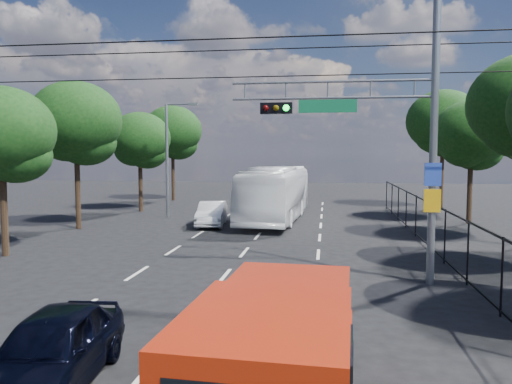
% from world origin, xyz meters
% --- Properties ---
extents(lane_markings, '(6.12, 38.00, 0.01)m').
position_xyz_m(lane_markings, '(-0.00, 14.00, 0.01)').
color(lane_markings, beige).
rests_on(lane_markings, ground).
extents(signal_mast, '(6.43, 0.39, 9.50)m').
position_xyz_m(signal_mast, '(5.28, 7.99, 5.24)').
color(signal_mast, slate).
rests_on(signal_mast, ground).
extents(streetlight_left, '(2.09, 0.22, 7.08)m').
position_xyz_m(streetlight_left, '(-6.33, 22.00, 3.94)').
color(streetlight_left, slate).
rests_on(streetlight_left, ground).
extents(utility_wires, '(22.00, 5.04, 0.74)m').
position_xyz_m(utility_wires, '(0.00, 8.83, 7.23)').
color(utility_wires, black).
rests_on(utility_wires, ground).
extents(fence_right, '(0.06, 34.03, 2.00)m').
position_xyz_m(fence_right, '(7.60, 12.17, 1.03)').
color(fence_right, black).
rests_on(fence_right, ground).
extents(tree_right_d, '(4.32, 4.32, 7.02)m').
position_xyz_m(tree_right_d, '(11.42, 22.02, 4.85)').
color(tree_right_d, black).
rests_on(tree_right_d, ground).
extents(tree_right_e, '(5.28, 5.28, 8.58)m').
position_xyz_m(tree_right_e, '(11.62, 30.02, 5.94)').
color(tree_right_e, black).
rests_on(tree_right_e, ground).
extents(tree_left_b, '(4.08, 4.08, 6.63)m').
position_xyz_m(tree_left_b, '(-9.18, 10.02, 4.58)').
color(tree_left_b, black).
rests_on(tree_left_b, ground).
extents(tree_left_c, '(4.80, 4.80, 7.80)m').
position_xyz_m(tree_left_c, '(-9.78, 17.02, 5.40)').
color(tree_left_c, black).
rests_on(tree_left_c, ground).
extents(tree_left_d, '(4.20, 4.20, 6.83)m').
position_xyz_m(tree_left_d, '(-9.38, 25.02, 4.72)').
color(tree_left_d, black).
rests_on(tree_left_d, ground).
extents(tree_left_e, '(4.92, 4.92, 7.99)m').
position_xyz_m(tree_left_e, '(-9.58, 33.02, 5.53)').
color(tree_left_e, black).
rests_on(tree_left_e, ground).
extents(red_pickup, '(2.35, 5.80, 2.12)m').
position_xyz_m(red_pickup, '(2.64, -0.85, 1.13)').
color(red_pickup, black).
rests_on(red_pickup, ground).
extents(navy_hatchback, '(1.96, 4.08, 1.34)m').
position_xyz_m(navy_hatchback, '(-1.37, -0.03, 0.67)').
color(navy_hatchback, black).
rests_on(navy_hatchback, ground).
extents(white_bus, '(3.37, 11.73, 3.23)m').
position_xyz_m(white_bus, '(0.29, 21.84, 1.61)').
color(white_bus, white).
rests_on(white_bus, ground).
extents(white_van, '(1.86, 4.17, 1.33)m').
position_xyz_m(white_van, '(-3.00, 19.08, 0.66)').
color(white_van, silver).
rests_on(white_van, ground).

